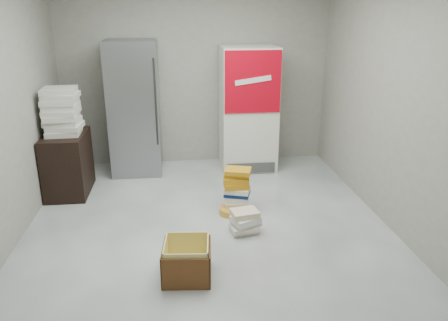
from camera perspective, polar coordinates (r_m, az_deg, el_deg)
ground at (r=4.74m, az=-1.84°, el=-9.91°), size 5.00×5.00×0.00m
room_shell at (r=4.17m, az=-2.11°, el=12.19°), size 4.04×5.04×2.82m
steel_fridge at (r=6.42m, az=-11.61°, el=6.70°), size 0.70×0.72×1.90m
coke_cooler at (r=6.49m, az=3.16°, el=6.79°), size 0.80×0.73×1.80m
wood_shelf at (r=6.01m, az=-19.70°, el=-0.39°), size 0.50×0.80×0.80m
supply_box_stack at (r=5.83m, az=-20.44°, el=6.03°), size 0.45×0.45×0.58m
phonebook_stack_main at (r=5.22m, az=1.68°, el=-3.80°), size 0.35×0.33×0.53m
phonebook_stack_side at (r=4.77m, az=2.73°, el=-7.97°), size 0.35×0.34×0.26m
cardboard_box at (r=4.06m, az=-4.85°, el=-13.14°), size 0.47×0.47×0.35m
bucket_lid at (r=5.21m, az=0.92°, el=-6.58°), size 0.35×0.35×0.07m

